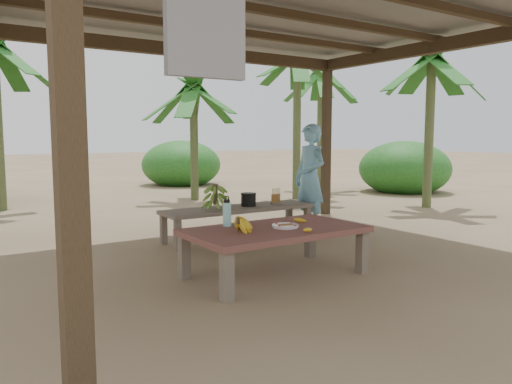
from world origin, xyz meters
TOP-DOWN VIEW (x-y plane):
  - ground at (0.00, 0.00)m, footprint 80.00×80.00m
  - pavilion at (-0.01, -0.01)m, footprint 6.60×5.60m
  - work_table at (-0.42, -0.58)m, footprint 1.81×1.01m
  - bench at (0.25, 1.22)m, footprint 2.21×0.64m
  - ripe_banana_bunch at (-0.86, -0.57)m, footprint 0.30×0.27m
  - plate at (-0.34, -0.64)m, footprint 0.27×0.27m
  - loose_banana_front at (-0.29, -0.95)m, footprint 0.18×0.11m
  - loose_banana_side at (-0.00, -0.46)m, footprint 0.12×0.14m
  - water_flask at (-0.78, -0.23)m, footprint 0.09×0.09m
  - green_banana_stalk at (-0.12, 1.22)m, footprint 0.31×0.31m
  - cooking_pot at (0.41, 1.22)m, footprint 0.21×0.21m
  - skewer_rack at (0.84, 1.16)m, footprint 0.18×0.08m
  - woman at (1.45, 1.12)m, footprint 0.39×0.59m
  - banana_plant_ne at (3.74, 4.37)m, footprint 1.80×1.80m
  - banana_plant_n at (1.70, 5.50)m, footprint 1.80×1.80m
  - banana_plant_e at (5.06, 1.79)m, footprint 1.80×1.80m
  - banana_plant_far at (5.54, 5.65)m, footprint 1.80×1.80m

SIDE VIEW (x-z plane):
  - ground at x=0.00m, z-range 0.00..0.00m
  - bench at x=0.25m, z-range 0.17..0.62m
  - work_table at x=-0.42m, z-range 0.18..0.68m
  - plate at x=-0.34m, z-range 0.50..0.54m
  - loose_banana_front at x=-0.29m, z-range 0.50..0.54m
  - loose_banana_side at x=0.00m, z-range 0.50..0.54m
  - cooking_pot at x=0.41m, z-range 0.45..0.63m
  - skewer_rack at x=0.84m, z-range 0.45..0.69m
  - ripe_banana_bunch at x=-0.86m, z-range 0.50..0.66m
  - green_banana_stalk at x=-0.12m, z-range 0.45..0.80m
  - water_flask at x=-0.78m, z-range 0.47..0.79m
  - woman at x=1.45m, z-range 0.00..1.62m
  - banana_plant_n at x=1.70m, z-range 0.91..3.68m
  - banana_plant_e at x=5.06m, z-range 1.13..4.36m
  - pavilion at x=-0.01m, z-range 1.30..4.25m
  - banana_plant_far at x=5.54m, z-range 1.20..4.59m
  - banana_plant_ne at x=3.74m, z-range 1.26..4.77m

